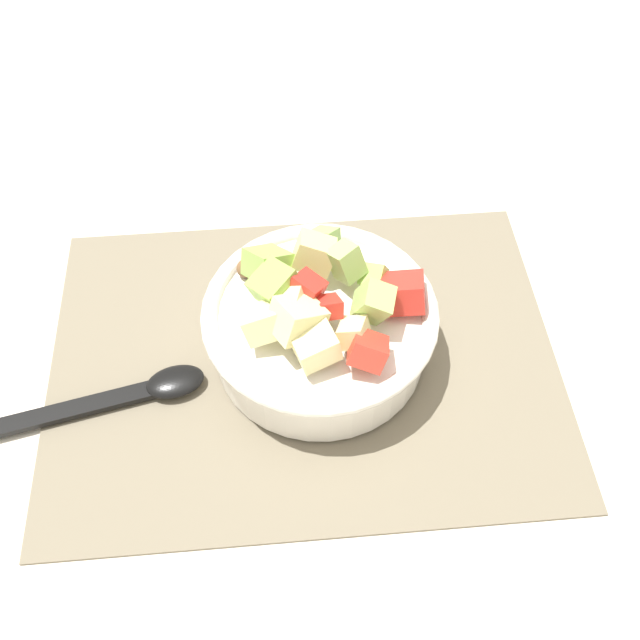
# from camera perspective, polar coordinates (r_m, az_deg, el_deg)

# --- Properties ---
(ground_plane) EXTENTS (2.40, 2.40, 0.00)m
(ground_plane) POSITION_cam_1_polar(r_m,az_deg,el_deg) (0.73, -1.26, -3.10)
(ground_plane) COLOR silver
(placemat) EXTENTS (0.50, 0.37, 0.01)m
(placemat) POSITION_cam_1_polar(r_m,az_deg,el_deg) (0.73, -1.27, -2.97)
(placemat) COLOR #756B56
(placemat) RESTS_ON ground_plane
(salad_bowl) EXTENTS (0.22, 0.22, 0.12)m
(salad_bowl) POSITION_cam_1_polar(r_m,az_deg,el_deg) (0.70, 0.01, -0.31)
(salad_bowl) COLOR white
(salad_bowl) RESTS_ON placemat
(serving_spoon) EXTENTS (0.23, 0.08, 0.01)m
(serving_spoon) POSITION_cam_1_polar(r_m,az_deg,el_deg) (0.72, -15.17, -5.75)
(serving_spoon) COLOR black
(serving_spoon) RESTS_ON placemat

